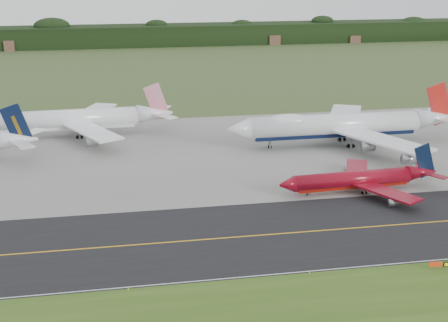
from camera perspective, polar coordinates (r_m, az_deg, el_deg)
ground at (r=125.34m, az=6.27°, el=-5.76°), size 600.00×600.00×0.00m
grass_verge at (r=96.18m, az=12.25°, el=-13.98°), size 400.00×30.00×0.01m
taxiway at (r=121.85m, az=6.80°, el=-6.50°), size 400.00×32.00×0.02m
apron at (r=171.78m, az=1.53°, el=0.99°), size 400.00×78.00×0.01m
taxiway_centreline at (r=121.84m, az=6.80°, el=-6.49°), size 400.00×0.40×0.00m
taxiway_edge_line at (r=108.66m, az=9.17°, el=-9.80°), size 400.00×0.25×0.00m
horizon_treeline at (r=387.61m, az=-5.25°, el=11.31°), size 700.00×25.00×12.00m
jet_ba_747 at (r=178.39m, az=10.78°, el=3.26°), size 67.67×56.23×17.06m
jet_red_737 at (r=144.16m, az=12.39°, el=-1.64°), size 38.15×31.09×10.30m
jet_star_tail at (r=189.50m, az=-13.22°, el=3.71°), size 57.03×47.81×15.07m
taxiway_sign at (r=113.01m, az=19.36°, el=-8.90°), size 4.63×0.86×1.55m
edge_marker_left at (r=102.37m, az=-8.74°, el=-11.49°), size 0.16×0.16×0.50m
edge_marker_center at (r=106.84m, az=7.83°, el=-10.11°), size 0.16×0.16×0.50m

